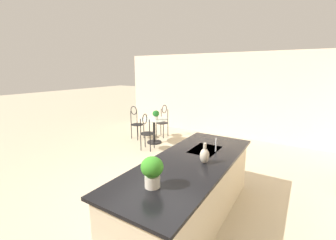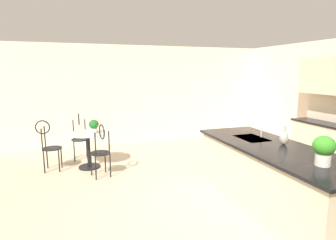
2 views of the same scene
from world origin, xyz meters
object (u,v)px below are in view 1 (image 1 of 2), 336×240
Objects in this scene: bistro_table at (154,128)px; potted_plant_counter_far at (152,170)px; chair_toward_desk at (136,121)px; chair_near_window at (146,130)px; vase_on_counter at (205,155)px; chair_by_island at (163,119)px; potted_plant_on_table at (156,114)px.

potted_plant_counter_far reaches higher than bistro_table.
chair_toward_desk is 2.98× the size of potted_plant_counter_far.
chair_near_window is at bearing 53.41° from chair_toward_desk.
chair_near_window is 1.19m from chair_toward_desk.
vase_on_counter is (-0.90, 0.23, -0.09)m from potted_plant_counter_far.
chair_toward_desk is at bearing -43.31° from chair_by_island.
potted_plant_on_table is (-0.56, -0.08, 0.33)m from chair_near_window.
potted_plant_counter_far is (4.20, 2.60, 0.55)m from chair_by_island.
chair_near_window and chair_by_island have the same top height.
potted_plant_on_table is at bearing 19.17° from chair_by_island.
bistro_table is 2.29× the size of potted_plant_counter_far.
bistro_table is 0.77× the size of chair_toward_desk.
vase_on_counter reaches higher than chair_toward_desk.
chair_near_window is 0.66m from potted_plant_on_table.
vase_on_counter reaches higher than bistro_table.
bistro_table is at bearing -133.79° from vase_on_counter.
chair_toward_desk is (-0.08, -0.76, 0.13)m from bistro_table.
vase_on_counter is at bearing 45.66° from potted_plant_on_table.
chair_by_island is 0.90m from potted_plant_on_table.
chair_toward_desk is at bearing -99.48° from potted_plant_on_table.
vase_on_counter is (3.30, 2.84, 0.46)m from chair_by_island.
potted_plant_on_table is (0.07, 0.12, 0.45)m from bistro_table.
bistro_table is at bearing -162.66° from chair_near_window.
chair_near_window is at bearing 17.34° from bistro_table.
potted_plant_on_table is 0.80× the size of potted_plant_counter_far.
potted_plant_counter_far is (2.84, 2.25, 0.55)m from chair_near_window.
potted_plant_on_table is 0.97× the size of vase_on_counter.
chair_by_island is (-1.36, -0.35, 0.00)m from chair_near_window.
chair_near_window is 3.66m from potted_plant_counter_far.
chair_by_island is at bearing -160.83° from potted_plant_on_table.
potted_plant_counter_far is at bearing 35.22° from bistro_table.
potted_plant_on_table is at bearing 80.52° from chair_toward_desk.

